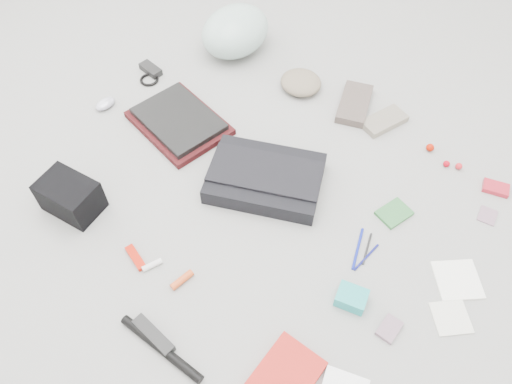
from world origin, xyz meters
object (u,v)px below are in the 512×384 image
Objects in this scene: camera_bag at (70,196)px; accordion_wallet at (351,298)px; book_red at (282,380)px; messenger_bag at (265,178)px; laptop at (178,119)px; bike_helmet at (235,31)px.

accordion_wallet is at bearing 9.28° from camera_bag.
camera_bag is at bearing 177.18° from book_red.
messenger_bag is 0.67m from camera_bag.
laptop is 0.95m from accordion_wallet.
camera_bag is 0.84× the size of book_red.
book_red is 0.32m from accordion_wallet.
book_red is (0.45, -0.53, -0.02)m from messenger_bag.
messenger_bag is 0.44m from laptop.
messenger_bag is at bearing -41.19° from bike_helmet.
camera_bag is 0.98m from accordion_wallet.
camera_bag is at bearing -80.81° from laptop.
bike_helmet is at bearing 113.23° from messenger_bag.
camera_bag is (-0.46, -0.48, 0.03)m from messenger_bag.
accordion_wallet is (0.48, -0.20, -0.01)m from messenger_bag.
book_red is at bearing -72.67° from messenger_bag.
laptop reaches higher than accordion_wallet.
bike_helmet reaches higher than laptop.
accordion_wallet is at bearing -33.08° from bike_helmet.
book_red is at bearing -9.89° from camera_bag.
messenger_bag reaches higher than accordion_wallet.
accordion_wallet is at bearing 85.30° from book_red.
laptop is 1.05m from book_red.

